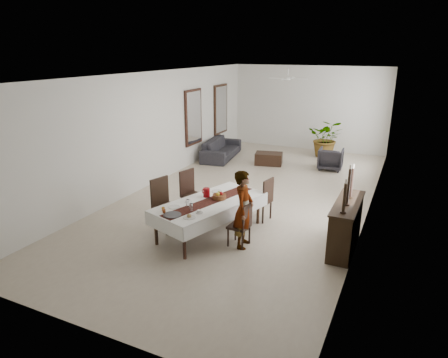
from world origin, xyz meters
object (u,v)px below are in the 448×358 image
at_px(dining_table_top, 210,203).
at_px(red_pitcher, 207,192).
at_px(woman, 244,209).
at_px(sideboard_body, 346,226).
at_px(sofa, 221,148).

xyz_separation_m(dining_table_top, red_pitcher, (-0.19, 0.21, 0.13)).
height_order(dining_table_top, woman, woman).
height_order(woman, sideboard_body, woman).
distance_m(dining_table_top, sideboard_body, 2.77).
distance_m(woman, sofa, 6.92).
height_order(dining_table_top, red_pitcher, red_pitcher).
bearing_deg(dining_table_top, sofa, 131.13).
xyz_separation_m(red_pitcher, woman, (1.05, -0.43, -0.05)).
relative_size(woman, sideboard_body, 1.00).
xyz_separation_m(woman, sideboard_body, (1.85, 0.76, -0.32)).
distance_m(dining_table_top, red_pitcher, 0.31).
bearing_deg(sideboard_body, dining_table_top, -168.70).
distance_m(dining_table_top, woman, 0.89).
bearing_deg(woman, sideboard_body, -75.77).
bearing_deg(sofa, sideboard_body, -143.80).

